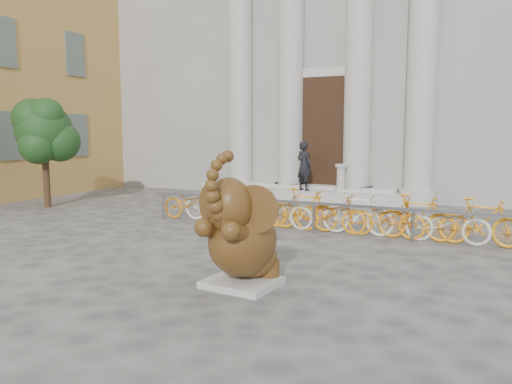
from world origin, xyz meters
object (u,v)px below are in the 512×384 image
at_px(tree, 44,132).
at_px(pedestrian, 304,166).
at_px(elephant_statue, 241,238).
at_px(bike_rack, 317,210).

distance_m(tree, pedestrian, 8.30).
height_order(elephant_statue, tree, tree).
bearing_deg(pedestrian, bike_rack, 138.60).
xyz_separation_m(bike_rack, tree, (-8.75, -0.11, 1.83)).
bearing_deg(elephant_statue, tree, 158.67).
relative_size(bike_rack, pedestrian, 5.38).
bearing_deg(pedestrian, tree, 60.63).
distance_m(elephant_statue, pedestrian, 9.58).
bearing_deg(pedestrian, elephant_statue, 129.53).
bearing_deg(elephant_statue, bike_rack, 99.11).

